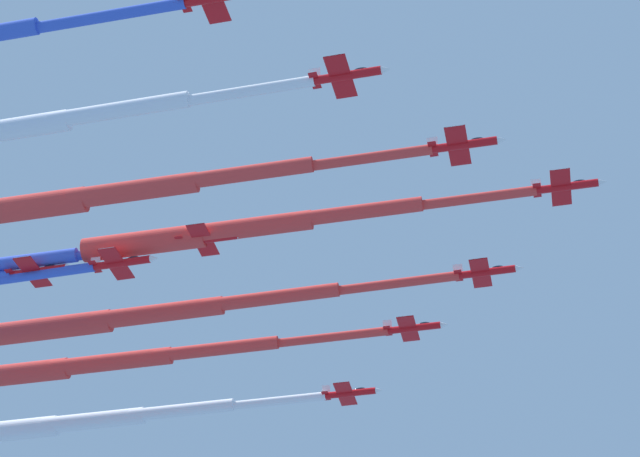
% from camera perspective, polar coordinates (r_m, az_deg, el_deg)
% --- Properties ---
extents(jet_lead, '(71.29, 29.28, 3.84)m').
position_cam_1_polar(jet_lead, '(183.14, -3.32, -0.00)').
color(jet_lead, red).
extents(jet_port_inner, '(79.11, 32.69, 3.98)m').
position_cam_1_polar(jet_port_inner, '(197.19, -7.46, -3.79)').
color(jet_port_inner, red).
extents(jet_starboard_inner, '(71.14, 29.55, 3.91)m').
position_cam_1_polar(jet_starboard_inner, '(174.46, -8.49, 1.61)').
color(jet_starboard_inner, red).
extents(jet_port_mid, '(78.54, 31.55, 3.98)m').
position_cam_1_polar(jet_port_mid, '(212.16, -9.45, -5.89)').
color(jet_port_mid, red).
extents(jet_port_outer, '(70.92, 28.93, 3.88)m').
position_cam_1_polar(jet_port_outer, '(224.82, -10.13, -8.39)').
color(jet_port_outer, red).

